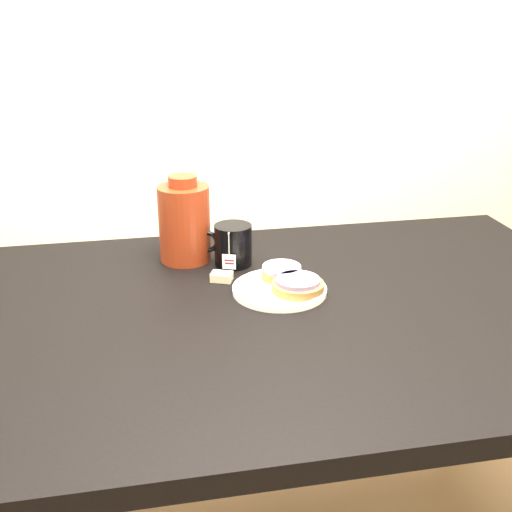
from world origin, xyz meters
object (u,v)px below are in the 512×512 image
object	(u,v)px
bagel_back	(282,272)
mug	(232,245)
table	(280,344)
teabag_pouch	(222,277)
bagel_front	(298,285)
bagel_package	(184,222)
plate	(279,289)

from	to	relation	value
bagel_back	mug	size ratio (longest dim) A/B	0.88
table	teabag_pouch	xyz separation A→B (m)	(-0.10, 0.15, 0.09)
bagel_front	bagel_back	bearing A→B (deg)	104.01
table	bagel_back	bearing A→B (deg)	75.89
mug	bagel_package	xyz separation A→B (m)	(-0.10, 0.05, 0.04)
bagel_package	mug	bearing A→B (deg)	-25.86
bagel_back	bagel_front	world-z (taller)	same
bagel_package	plate	bearing A→B (deg)	-51.21
table	bagel_package	bearing A→B (deg)	119.46
bagel_front	teabag_pouch	bearing A→B (deg)	144.08
bagel_front	bagel_package	bearing A→B (deg)	130.89
mug	teabag_pouch	size ratio (longest dim) A/B	3.00
plate	bagel_back	distance (m)	0.05
bagel_package	bagel_back	bearing A→B (deg)	-41.63
table	bagel_back	world-z (taller)	bagel_back
table	bagel_package	xyz separation A→B (m)	(-0.16, 0.28, 0.17)
bagel_back	teabag_pouch	distance (m)	0.13
table	mug	bearing A→B (deg)	104.00
plate	bagel_package	bearing A→B (deg)	128.79
plate	bagel_package	world-z (taller)	bagel_package
table	teabag_pouch	bearing A→B (deg)	122.88
plate	bagel_back	bearing A→B (deg)	72.15
bagel_back	mug	bearing A→B (deg)	126.34
mug	bagel_package	distance (m)	0.12
bagel_back	table	bearing A→B (deg)	-104.11
table	plate	xyz separation A→B (m)	(0.01, 0.07, 0.09)
table	bagel_front	xyz separation A→B (m)	(0.05, 0.04, 0.11)
teabag_pouch	bagel_package	world-z (taller)	bagel_package
plate	teabag_pouch	distance (m)	0.14
table	bagel_front	world-z (taller)	bagel_front
bagel_back	plate	bearing A→B (deg)	-107.85
bagel_back	bagel_package	distance (m)	0.26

